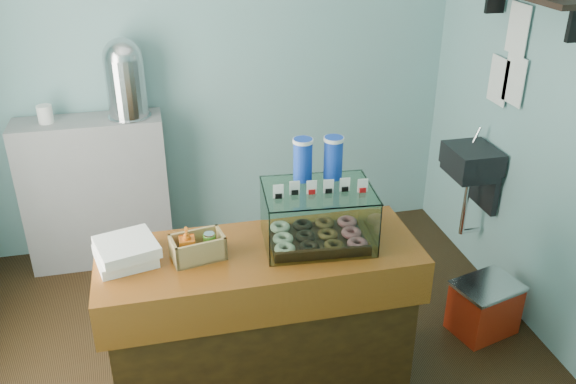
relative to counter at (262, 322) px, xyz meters
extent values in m
plane|color=black|center=(0.00, 0.25, -0.46)|extent=(3.50, 3.50, 0.00)
cube|color=#81BDBD|center=(0.00, 1.75, 0.94)|extent=(3.50, 0.04, 2.80)
cube|color=#81BDBD|center=(0.00, -1.25, 0.94)|extent=(3.50, 0.04, 2.80)
cube|color=#81BDBD|center=(1.75, 0.25, 0.94)|extent=(0.04, 3.00, 2.80)
cube|color=black|center=(1.58, 0.80, 0.44)|extent=(0.30, 0.35, 0.15)
cube|color=black|center=(1.71, 0.80, 0.24)|extent=(0.04, 0.30, 0.35)
cylinder|color=silver|center=(1.65, 0.90, 0.56)|extent=(0.02, 0.02, 0.12)
cylinder|color=silver|center=(1.58, 0.80, 0.09)|extent=(0.04, 0.04, 0.45)
cube|color=white|center=(1.73, 0.70, 0.99)|extent=(0.01, 0.21, 0.30)
cube|color=white|center=(1.73, 0.87, 0.94)|extent=(0.01, 0.21, 0.30)
cube|color=white|center=(1.73, 0.75, 1.29)|extent=(0.01, 0.21, 0.30)
cube|color=#3E260C|center=(0.00, 0.00, -0.04)|extent=(1.50, 0.56, 0.84)
cube|color=#4D250A|center=(0.00, 0.00, 0.41)|extent=(1.60, 0.60, 0.06)
cube|color=#4D250A|center=(0.00, -0.28, 0.29)|extent=(1.60, 0.04, 0.18)
cube|color=gray|center=(-0.90, 1.57, 0.09)|extent=(1.00, 0.32, 1.10)
cube|color=black|center=(0.30, 0.02, 0.45)|extent=(0.50, 0.38, 0.02)
torus|color=silver|center=(0.11, -0.07, 0.48)|extent=(0.10, 0.10, 0.03)
torus|color=black|center=(0.23, -0.08, 0.48)|extent=(0.10, 0.10, 0.03)
torus|color=brown|center=(0.35, -0.09, 0.48)|extent=(0.10, 0.10, 0.03)
torus|color=#DD6878|center=(0.47, -0.10, 0.48)|extent=(0.10, 0.10, 0.03)
torus|color=silver|center=(0.12, 0.03, 0.48)|extent=(0.10, 0.10, 0.03)
torus|color=black|center=(0.24, 0.03, 0.48)|extent=(0.10, 0.10, 0.03)
torus|color=brown|center=(0.36, 0.02, 0.48)|extent=(0.10, 0.10, 0.03)
torus|color=#DD6878|center=(0.48, 0.01, 0.48)|extent=(0.10, 0.10, 0.03)
torus|color=silver|center=(0.13, 0.14, 0.48)|extent=(0.10, 0.10, 0.03)
torus|color=black|center=(0.25, 0.13, 0.48)|extent=(0.10, 0.10, 0.03)
torus|color=brown|center=(0.37, 0.12, 0.48)|extent=(0.10, 0.10, 0.03)
torus|color=#DD6878|center=(0.49, 0.12, 0.48)|extent=(0.10, 0.10, 0.03)
cube|color=white|center=(0.28, -0.17, 0.59)|extent=(0.53, 0.05, 0.29)
cube|color=white|center=(0.32, 0.21, 0.59)|extent=(0.53, 0.05, 0.29)
cube|color=white|center=(0.04, 0.04, 0.59)|extent=(0.04, 0.38, 0.29)
cube|color=white|center=(0.56, 0.00, 0.59)|extent=(0.04, 0.38, 0.29)
cube|color=white|center=(0.30, 0.02, 0.73)|extent=(0.57, 0.44, 0.01)
cube|color=white|center=(0.09, -0.01, 0.77)|extent=(0.05, 0.01, 0.07)
cube|color=black|center=(0.09, -0.01, 0.75)|extent=(0.03, 0.02, 0.02)
cube|color=white|center=(0.17, -0.02, 0.77)|extent=(0.05, 0.01, 0.07)
cube|color=black|center=(0.17, -0.02, 0.75)|extent=(0.03, 0.02, 0.02)
cube|color=white|center=(0.26, -0.03, 0.77)|extent=(0.05, 0.01, 0.07)
cube|color=red|center=(0.26, -0.03, 0.75)|extent=(0.03, 0.02, 0.02)
cube|color=white|center=(0.34, -0.03, 0.77)|extent=(0.05, 0.01, 0.07)
cube|color=black|center=(0.34, -0.03, 0.75)|extent=(0.03, 0.02, 0.02)
cube|color=white|center=(0.42, -0.04, 0.77)|extent=(0.05, 0.01, 0.07)
cube|color=black|center=(0.42, -0.04, 0.75)|extent=(0.03, 0.02, 0.02)
cube|color=white|center=(0.50, -0.05, 0.77)|extent=(0.05, 0.01, 0.07)
cube|color=red|center=(0.50, -0.05, 0.75)|extent=(0.03, 0.02, 0.02)
cylinder|color=blue|center=(0.25, 0.15, 0.85)|extent=(0.09, 0.09, 0.22)
cylinder|color=white|center=(0.25, 0.15, 0.95)|extent=(0.10, 0.10, 0.02)
cylinder|color=blue|center=(0.41, 0.14, 0.85)|extent=(0.09, 0.09, 0.22)
cylinder|color=white|center=(0.41, 0.14, 0.95)|extent=(0.10, 0.10, 0.02)
cube|color=tan|center=(-0.30, 0.00, 0.45)|extent=(0.27, 0.19, 0.01)
cube|color=tan|center=(-0.29, -0.06, 0.50)|extent=(0.25, 0.06, 0.12)
cube|color=tan|center=(-0.31, 0.07, 0.50)|extent=(0.25, 0.06, 0.12)
cube|color=tan|center=(-0.42, -0.02, 0.50)|extent=(0.04, 0.15, 0.12)
cube|color=tan|center=(-0.19, 0.03, 0.50)|extent=(0.04, 0.15, 0.12)
imported|color=#D76114|center=(-0.35, -0.01, 0.54)|extent=(0.09, 0.09, 0.16)
cylinder|color=#4C9528|center=(-0.24, 0.01, 0.50)|extent=(0.06, 0.06, 0.10)
cylinder|color=silver|center=(-0.24, 0.01, 0.56)|extent=(0.05, 0.05, 0.01)
cube|color=white|center=(-0.65, 0.06, 0.47)|extent=(0.32, 0.32, 0.05)
cube|color=white|center=(-0.63, 0.05, 0.52)|extent=(0.33, 0.33, 0.05)
cylinder|color=silver|center=(-0.61, 1.57, 0.65)|extent=(0.29, 0.29, 0.01)
cylinder|color=silver|center=(-0.61, 1.57, 0.85)|extent=(0.26, 0.26, 0.40)
sphere|color=silver|center=(-0.61, 1.57, 1.05)|extent=(0.26, 0.26, 0.26)
cube|color=red|center=(1.44, 0.18, -0.30)|extent=(0.43, 0.37, 0.32)
cube|color=silver|center=(1.44, 0.18, -0.12)|extent=(0.45, 0.39, 0.02)
camera|label=1|loc=(-0.44, -2.53, 2.06)|focal=38.00mm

